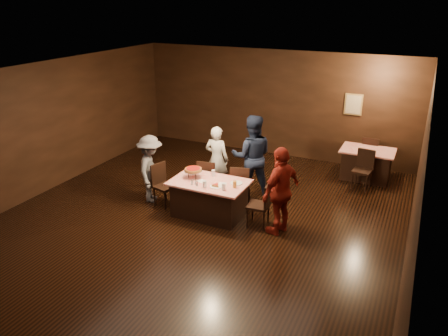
{
  "coord_description": "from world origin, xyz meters",
  "views": [
    {
      "loc": [
        3.91,
        -6.67,
        4.37
      ],
      "look_at": [
        0.3,
        1.02,
        1.0
      ],
      "focal_mm": 35.0,
      "sensor_mm": 36.0,
      "label": 1
    }
  ],
  "objects_px": {
    "diner_red_shirt": "(281,191)",
    "diner_grey_knit": "(151,169)",
    "glass_front_right": "(224,187)",
    "main_table": "(209,198)",
    "chair_back_far": "(370,153)",
    "back_table": "(366,164)",
    "diner_navy_hoodie": "(252,156)",
    "chair_far_right": "(241,185)",
    "chair_end_left": "(165,185)",
    "glass_back": "(213,173)",
    "chair_end_right": "(258,204)",
    "glass_front_left": "(205,184)",
    "glass_amber": "(235,184)",
    "diner_white_jacket": "(217,159)",
    "chair_far_left": "(209,179)",
    "chair_back_near": "(362,170)",
    "plate_empty": "(236,183)",
    "pizza_stand": "(193,170)"
  },
  "relations": [
    {
      "from": "pizza_stand",
      "to": "plate_empty",
      "type": "relative_size",
      "value": 1.52
    },
    {
      "from": "main_table",
      "to": "plate_empty",
      "type": "distance_m",
      "value": 0.69
    },
    {
      "from": "chair_far_right",
      "to": "chair_end_left",
      "type": "bearing_deg",
      "value": 12.82
    },
    {
      "from": "glass_front_left",
      "to": "glass_amber",
      "type": "height_order",
      "value": "same"
    },
    {
      "from": "chair_end_left",
      "to": "diner_navy_hoodie",
      "type": "distance_m",
      "value": 2.06
    },
    {
      "from": "diner_red_shirt",
      "to": "pizza_stand",
      "type": "height_order",
      "value": "diner_red_shirt"
    },
    {
      "from": "main_table",
      "to": "diner_navy_hoodie",
      "type": "distance_m",
      "value": 1.48
    },
    {
      "from": "chair_far_left",
      "to": "diner_navy_hoodie",
      "type": "xyz_separation_m",
      "value": [
        0.83,
        0.55,
        0.49
      ]
    },
    {
      "from": "diner_white_jacket",
      "to": "glass_front_left",
      "type": "xyz_separation_m",
      "value": [
        0.46,
        -1.51,
        0.04
      ]
    },
    {
      "from": "chair_far_left",
      "to": "diner_red_shirt",
      "type": "bearing_deg",
      "value": 148.28
    },
    {
      "from": "main_table",
      "to": "chair_end_right",
      "type": "xyz_separation_m",
      "value": [
        1.1,
        -0.0,
        0.09
      ]
    },
    {
      "from": "diner_red_shirt",
      "to": "glass_back",
      "type": "height_order",
      "value": "diner_red_shirt"
    },
    {
      "from": "chair_far_left",
      "to": "chair_back_near",
      "type": "bearing_deg",
      "value": -156.2
    },
    {
      "from": "chair_end_right",
      "to": "diner_grey_knit",
      "type": "bearing_deg",
      "value": -95.41
    },
    {
      "from": "chair_end_left",
      "to": "chair_end_right",
      "type": "height_order",
      "value": "same"
    },
    {
      "from": "back_table",
      "to": "diner_navy_hoodie",
      "type": "distance_m",
      "value": 3.2
    },
    {
      "from": "glass_amber",
      "to": "diner_red_shirt",
      "type": "bearing_deg",
      "value": -0.25
    },
    {
      "from": "chair_far_right",
      "to": "chair_back_near",
      "type": "height_order",
      "value": "same"
    },
    {
      "from": "glass_front_right",
      "to": "glass_amber",
      "type": "bearing_deg",
      "value": 53.13
    },
    {
      "from": "plate_empty",
      "to": "glass_front_left",
      "type": "bearing_deg",
      "value": -138.01
    },
    {
      "from": "chair_far_left",
      "to": "diner_red_shirt",
      "type": "relative_size",
      "value": 0.54
    },
    {
      "from": "main_table",
      "to": "pizza_stand",
      "type": "bearing_deg",
      "value": 172.87
    },
    {
      "from": "chair_end_right",
      "to": "pizza_stand",
      "type": "xyz_separation_m",
      "value": [
        -1.5,
        0.05,
        0.48
      ]
    },
    {
      "from": "diner_white_jacket",
      "to": "glass_amber",
      "type": "bearing_deg",
      "value": 128.41
    },
    {
      "from": "diner_red_shirt",
      "to": "diner_grey_knit",
      "type": "bearing_deg",
      "value": -73.73
    },
    {
      "from": "chair_far_right",
      "to": "diner_grey_knit",
      "type": "height_order",
      "value": "diner_grey_knit"
    },
    {
      "from": "pizza_stand",
      "to": "glass_front_right",
      "type": "bearing_deg",
      "value": -19.44
    },
    {
      "from": "chair_back_far",
      "to": "glass_front_left",
      "type": "xyz_separation_m",
      "value": [
        -2.64,
        -4.38,
        0.37
      ]
    },
    {
      "from": "diner_red_shirt",
      "to": "glass_amber",
      "type": "relative_size",
      "value": 12.66
    },
    {
      "from": "chair_far_left",
      "to": "chair_end_right",
      "type": "distance_m",
      "value": 1.68
    },
    {
      "from": "diner_white_jacket",
      "to": "diner_grey_knit",
      "type": "xyz_separation_m",
      "value": [
        -1.09,
        -1.13,
        -0.03
      ]
    },
    {
      "from": "diner_grey_knit",
      "to": "glass_front_right",
      "type": "xyz_separation_m",
      "value": [
        1.95,
        -0.33,
        0.07
      ]
    },
    {
      "from": "chair_back_far",
      "to": "diner_navy_hoodie",
      "type": "distance_m",
      "value": 3.62
    },
    {
      "from": "diner_red_shirt",
      "to": "plate_empty",
      "type": "height_order",
      "value": "diner_red_shirt"
    },
    {
      "from": "diner_white_jacket",
      "to": "pizza_stand",
      "type": "height_order",
      "value": "diner_white_jacket"
    },
    {
      "from": "chair_end_left",
      "to": "glass_back",
      "type": "relative_size",
      "value": 6.79
    },
    {
      "from": "main_table",
      "to": "diner_red_shirt",
      "type": "xyz_separation_m",
      "value": [
        1.57,
        -0.05,
        0.5
      ]
    },
    {
      "from": "main_table",
      "to": "chair_back_near",
      "type": "distance_m",
      "value": 3.87
    },
    {
      "from": "plate_empty",
      "to": "chair_back_far",
      "type": "bearing_deg",
      "value": 61.41
    },
    {
      "from": "chair_far_left",
      "to": "diner_white_jacket",
      "type": "relative_size",
      "value": 0.6
    },
    {
      "from": "diner_red_shirt",
      "to": "glass_back",
      "type": "bearing_deg",
      "value": -83.62
    },
    {
      "from": "main_table",
      "to": "chair_back_far",
      "type": "height_order",
      "value": "chair_back_far"
    },
    {
      "from": "back_table",
      "to": "chair_back_near",
      "type": "xyz_separation_m",
      "value": [
        0.0,
        -0.7,
        0.09
      ]
    },
    {
      "from": "chair_end_right",
      "to": "glass_back",
      "type": "bearing_deg",
      "value": -108.33
    },
    {
      "from": "chair_far_right",
      "to": "diner_grey_knit",
      "type": "distance_m",
      "value": 2.04
    },
    {
      "from": "glass_back",
      "to": "back_table",
      "type": "bearing_deg",
      "value": 49.24
    },
    {
      "from": "diner_navy_hoodie",
      "to": "plate_empty",
      "type": "distance_m",
      "value": 1.17
    },
    {
      "from": "diner_white_jacket",
      "to": "diner_navy_hoodie",
      "type": "relative_size",
      "value": 0.83
    },
    {
      "from": "chair_end_right",
      "to": "glass_amber",
      "type": "xyz_separation_m",
      "value": [
        -0.5,
        -0.05,
        0.37
      ]
    },
    {
      "from": "diner_white_jacket",
      "to": "glass_back",
      "type": "distance_m",
      "value": 0.98
    }
  ]
}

